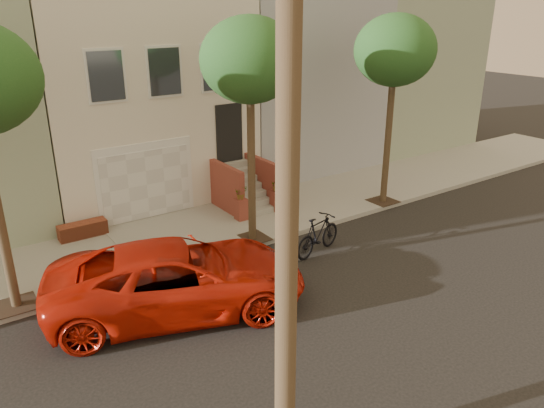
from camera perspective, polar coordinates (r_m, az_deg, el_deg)
ground at (r=12.34m, az=3.91°, el=-11.72°), size 90.00×90.00×0.00m
sidewalk at (r=16.31m, az=-7.87°, el=-3.05°), size 40.00×3.70×0.15m
house_row at (r=20.55m, az=-16.06°, el=11.74°), size 33.10×11.70×7.00m
tree_mid at (r=14.22m, az=-2.43°, el=15.29°), size 2.70×2.57×6.30m
tree_right at (r=17.77m, az=13.30°, el=15.91°), size 2.70×2.57×6.30m
pickup_truck at (r=12.22m, az=-10.25°, el=-7.97°), size 6.41×4.49×1.62m
motorcycle at (r=14.82m, az=5.08°, el=-3.36°), size 1.98×0.99×1.14m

